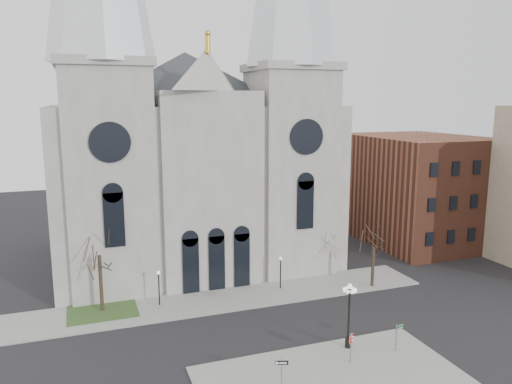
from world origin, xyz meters
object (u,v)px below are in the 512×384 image
object	(u,v)px
one_way_sign	(282,368)
stop_sign	(351,341)
globe_lamp	(349,308)
street_name_sign	(397,335)

from	to	relation	value
one_way_sign	stop_sign	bearing A→B (deg)	30.87
globe_lamp	street_name_sign	distance (m)	4.09
globe_lamp	one_way_sign	distance (m)	7.75
stop_sign	one_way_sign	xyz separation A→B (m)	(-5.84, -1.21, -0.26)
one_way_sign	street_name_sign	bearing A→B (deg)	28.09
one_way_sign	street_name_sign	distance (m)	10.13
stop_sign	globe_lamp	xyz separation A→B (m)	(0.97, 2.00, 1.59)
stop_sign	street_name_sign	world-z (taller)	stop_sign
stop_sign	street_name_sign	size ratio (longest dim) A/B	1.06
one_way_sign	street_name_sign	size ratio (longest dim) A/B	0.94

